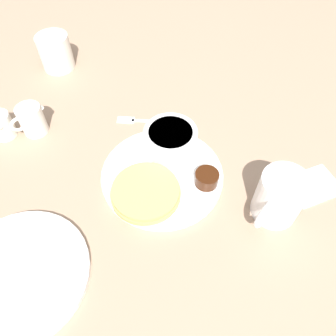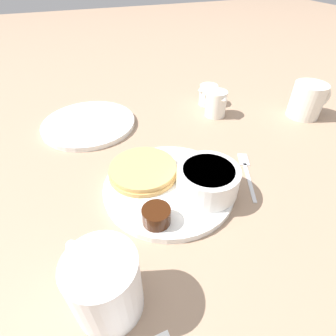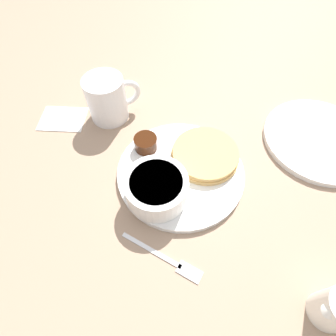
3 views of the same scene
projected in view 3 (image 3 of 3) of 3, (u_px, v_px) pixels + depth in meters
name	position (u px, v px, depth m)	size (l,w,h in m)	color
ground_plane	(178.00, 173.00, 0.51)	(4.00, 4.00, 0.00)	#9E7F66
plate	(178.00, 172.00, 0.50)	(0.24, 0.24, 0.01)	white
pancake_stack	(203.00, 154.00, 0.51)	(0.13, 0.13, 0.02)	tan
bowl	(154.00, 188.00, 0.45)	(0.11, 0.11, 0.05)	white
syrup_cup	(143.00, 143.00, 0.52)	(0.05, 0.05, 0.03)	#38190A
butter_ramekin	(141.00, 194.00, 0.45)	(0.04, 0.04, 0.04)	white
coffee_mug	(106.00, 99.00, 0.56)	(0.11, 0.08, 0.10)	white
creamer_pitcher_near	(334.00, 309.00, 0.35)	(0.08, 0.05, 0.07)	white
fork	(167.00, 260.00, 0.41)	(0.14, 0.07, 0.00)	silver
napkin	(61.00, 118.00, 0.59)	(0.10, 0.08, 0.00)	white
far_plate	(317.00, 139.00, 0.55)	(0.23, 0.23, 0.01)	white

